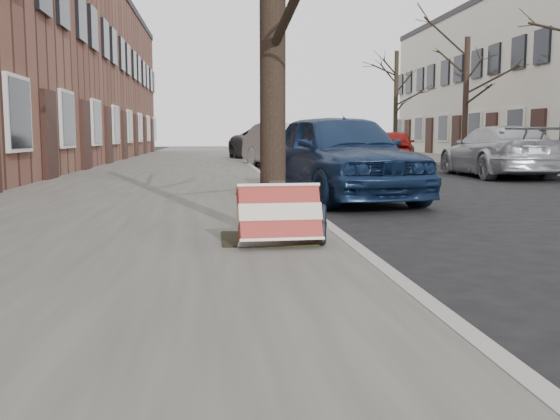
{
  "coord_description": "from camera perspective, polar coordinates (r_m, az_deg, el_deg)",
  "views": [
    {
      "loc": [
        -2.5,
        -4.58,
        1.09
      ],
      "look_at": [
        -1.92,
        0.8,
        0.44
      ],
      "focal_mm": 40.0,
      "sensor_mm": 36.0,
      "label": 1
    }
  ],
  "objects": [
    {
      "name": "car_near_front",
      "position": [
        10.69,
        5.42,
        4.99
      ],
      "size": [
        2.49,
        4.66,
        1.51
      ],
      "primitive_type": "imported",
      "rotation": [
        0.0,
        0.0,
        0.17
      ],
      "color": "#132547",
      "rests_on": "ground"
    },
    {
      "name": "suitcase_red",
      "position": [
        5.43,
        -0.09,
        -0.52
      ],
      "size": [
        0.73,
        0.43,
        0.55
      ],
      "primitive_type": "cube",
      "rotation": [
        -0.42,
        0.0,
        0.06
      ],
      "color": "maroon",
      "rests_on": "near_sidewalk"
    },
    {
      "name": "tree_far_c",
      "position": [
        34.14,
        10.54,
        9.61
      ],
      "size": [
        0.23,
        0.23,
        5.41
      ],
      "primitive_type": "cylinder",
      "color": "black",
      "rests_on": "far_sidewalk"
    },
    {
      "name": "ground",
      "position": [
        5.32,
        22.09,
        -5.47
      ],
      "size": [
        120.0,
        120.0,
        0.0
      ],
      "primitive_type": "plane",
      "color": "black",
      "rests_on": "ground"
    },
    {
      "name": "car_far_front",
      "position": [
        17.51,
        19.19,
        5.06
      ],
      "size": [
        2.08,
        4.69,
        1.34
      ],
      "primitive_type": "imported",
      "rotation": [
        0.0,
        0.0,
        3.1
      ],
      "color": "#A5A7AD",
      "rests_on": "ground"
    },
    {
      "name": "car_far_back",
      "position": [
        25.91,
        10.42,
        5.77
      ],
      "size": [
        2.8,
        4.23,
        1.34
      ],
      "primitive_type": "imported",
      "rotation": [
        0.0,
        0.0,
        2.8
      ],
      "color": "maroon",
      "rests_on": "ground"
    },
    {
      "name": "suitcase_navy",
      "position": [
        5.52,
        1.71,
        -1.24
      ],
      "size": [
        0.54,
        0.37,
        0.39
      ],
      "primitive_type": "cube",
      "rotation": [
        -0.42,
        0.0,
        -0.18
      ],
      "color": "black",
      "rests_on": "near_sidewalk"
    },
    {
      "name": "near_sidewalk",
      "position": [
        19.64,
        -9.65,
        3.71
      ],
      "size": [
        5.0,
        70.0,
        0.12
      ],
      "primitive_type": "cube",
      "color": "slate",
      "rests_on": "ground"
    },
    {
      "name": "dirt_patch",
      "position": [
        5.88,
        -1.2,
        -2.59
      ],
      "size": [
        0.85,
        0.85,
        0.02
      ],
      "primitive_type": "cube",
      "color": "black",
      "rests_on": "near_sidewalk"
    },
    {
      "name": "car_near_mid",
      "position": [
        20.98,
        0.66,
        5.89
      ],
      "size": [
        2.9,
        4.83,
        1.5
      ],
      "primitive_type": "imported",
      "rotation": [
        0.0,
        0.0,
        0.31
      ],
      "color": "#AFB1B7",
      "rests_on": "ground"
    },
    {
      "name": "car_near_back",
      "position": [
        25.78,
        -0.57,
        6.02
      ],
      "size": [
        3.88,
        5.76,
        1.47
      ],
      "primitive_type": "imported",
      "rotation": [
        0.0,
        0.0,
        0.3
      ],
      "color": "#38373D",
      "rests_on": "ground"
    },
    {
      "name": "tree_far_b",
      "position": [
        25.36,
        16.61,
        9.66
      ],
      "size": [
        0.22,
        0.22,
        4.71
      ],
      "primitive_type": "cylinder",
      "color": "black",
      "rests_on": "far_sidewalk"
    },
    {
      "name": "far_sidewalk",
      "position": [
        22.14,
        21.64,
        3.67
      ],
      "size": [
        4.0,
        70.0,
        0.12
      ],
      "primitive_type": "cube",
      "color": "slate",
      "rests_on": "ground"
    }
  ]
}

